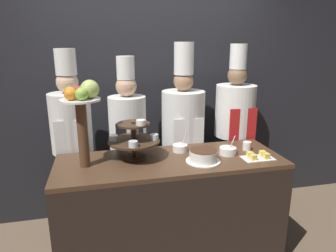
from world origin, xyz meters
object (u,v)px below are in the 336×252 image
object	(u,v)px
fruit_pedestal	(82,107)
cake_round	(203,156)
cup_white	(247,146)
chef_right	(234,128)
tiered_stand	(134,138)
chef_left	(72,139)
cake_square_tray	(258,156)
serving_bowl_far	(180,148)
chef_center_left	(128,140)
serving_bowl_near	(228,151)
chef_center_right	(183,134)

from	to	relation	value
fruit_pedestal	cake_round	xyz separation A→B (m)	(0.89, -0.12, -0.41)
cup_white	chef_right	size ratio (longest dim) A/B	0.04
tiered_stand	chef_left	size ratio (longest dim) A/B	0.23
cake_square_tray	serving_bowl_far	world-z (taller)	serving_bowl_far
chef_center_left	tiered_stand	bearing A→B (deg)	-89.22
chef_right	cake_round	bearing A→B (deg)	-131.29
serving_bowl_far	chef_left	xyz separation A→B (m)	(-0.91, 0.37, 0.03)
serving_bowl_far	cake_square_tray	bearing A→B (deg)	-28.55
fruit_pedestal	chef_right	size ratio (longest dim) A/B	0.36
cake_round	chef_right	bearing A→B (deg)	48.71
serving_bowl_near	chef_center_left	distance (m)	0.95
cup_white	cake_square_tray	distance (m)	0.21
cup_white	cake_round	bearing A→B (deg)	-160.07
serving_bowl_near	chef_center_left	bearing A→B (deg)	145.39
chef_left	cake_round	bearing A→B (deg)	-31.91
serving_bowl_near	chef_center_left	size ratio (longest dim) A/B	0.09
fruit_pedestal	cake_round	world-z (taller)	fruit_pedestal
fruit_pedestal	serving_bowl_far	size ratio (longest dim) A/B	4.07
chef_right	serving_bowl_near	bearing A→B (deg)	-119.82
fruit_pedestal	chef_center_right	bearing A→B (deg)	30.01
cake_square_tray	serving_bowl_near	bearing A→B (deg)	143.94
cake_round	chef_left	size ratio (longest dim) A/B	0.15
chef_left	tiered_stand	bearing A→B (deg)	-41.42
chef_right	tiered_stand	bearing A→B (deg)	-157.33
chef_right	cup_white	bearing A→B (deg)	-101.88
tiered_stand	serving_bowl_near	bearing A→B (deg)	-6.36
serving_bowl_far	cake_round	bearing A→B (deg)	-66.76
serving_bowl_near	serving_bowl_far	world-z (taller)	serving_bowl_near
tiered_stand	serving_bowl_far	world-z (taller)	tiered_stand
cake_round	cake_square_tray	size ratio (longest dim) A/B	1.08
serving_bowl_near	serving_bowl_far	size ratio (longest dim) A/B	1.02
cake_round	serving_bowl_near	size ratio (longest dim) A/B	1.68
tiered_stand	cake_square_tray	size ratio (longest dim) A/B	1.64
cup_white	chef_center_left	world-z (taller)	chef_center_left
chef_center_left	cake_square_tray	bearing A→B (deg)	-34.91
cake_round	serving_bowl_near	xyz separation A→B (m)	(0.25, 0.10, -0.02)
tiered_stand	serving_bowl_far	bearing A→B (deg)	11.07
fruit_pedestal	tiered_stand	bearing A→B (deg)	11.06
cake_round	serving_bowl_near	world-z (taller)	serving_bowl_near
serving_bowl_far	chef_left	distance (m)	0.99
fruit_pedestal	serving_bowl_near	size ratio (longest dim) A/B	4.00
chef_right	cake_square_tray	bearing A→B (deg)	-99.12
chef_center_right	cake_square_tray	bearing A→B (deg)	-57.36
tiered_stand	serving_bowl_near	world-z (taller)	tiered_stand
cake_round	fruit_pedestal	bearing A→B (deg)	172.54
fruit_pedestal	cup_white	xyz separation A→B (m)	(1.35, 0.05, -0.42)
chef_left	chef_center_left	size ratio (longest dim) A/B	1.04
chef_left	cup_white	bearing A→B (deg)	-17.58
fruit_pedestal	chef_left	xyz separation A→B (m)	(-0.14, 0.52, -0.40)
chef_left	chef_right	distance (m)	1.59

